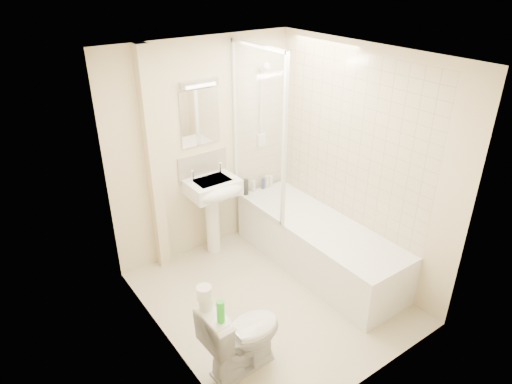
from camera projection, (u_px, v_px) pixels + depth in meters
floor at (271, 298)px, 4.64m from camera, size 2.50×2.50×0.00m
wall_back at (204, 150)px, 4.99m from camera, size 2.20×0.02×2.40m
wall_left at (161, 231)px, 3.52m from camera, size 0.02×2.50×2.40m
wall_right at (359, 164)px, 4.66m from camera, size 0.02×2.50×2.40m
ceiling at (276, 56)px, 3.54m from camera, size 2.20×2.50×0.02m
tile_back at (260, 118)px, 5.27m from camera, size 0.70×0.01×1.75m
tile_right at (349, 140)px, 4.65m from camera, size 0.01×2.10×1.75m
pipe_boxing at (154, 165)px, 4.63m from camera, size 0.12×0.12×2.40m
splashback at (203, 166)px, 5.05m from camera, size 0.60×0.02×0.30m
mirror at (200, 118)px, 4.79m from camera, size 0.46×0.01×0.60m
strip_light at (199, 83)px, 4.61m from camera, size 0.42×0.07×0.07m
bathtub at (318, 243)px, 5.00m from camera, size 0.70×2.10×0.55m
shower_screen at (258, 133)px, 4.76m from camera, size 0.04×0.92×1.80m
shower_fixture at (262, 109)px, 5.18m from camera, size 0.10×0.16×0.99m
pedestal_sink at (214, 196)px, 5.01m from camera, size 0.55×0.50×1.06m
bottle_black_a at (246, 187)px, 5.43m from camera, size 0.07×0.07×0.19m
bottle_white_a at (253, 186)px, 5.50m from camera, size 0.05×0.05×0.15m
bottle_blue at (263, 184)px, 5.58m from camera, size 0.04×0.04×0.13m
bottle_cream at (267, 182)px, 5.60m from camera, size 0.06×0.06×0.16m
bottle_white_b at (271, 181)px, 5.64m from camera, size 0.05×0.05×0.14m
toilet at (242, 335)px, 3.71m from camera, size 0.44×0.71×0.69m
toilet_roll_lower at (206, 303)px, 3.47m from camera, size 0.11×0.11×0.09m
toilet_roll_upper at (204, 293)px, 3.43m from camera, size 0.12×0.12×0.10m
green_bottle at (221, 311)px, 3.32m from camera, size 0.06×0.06×0.19m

